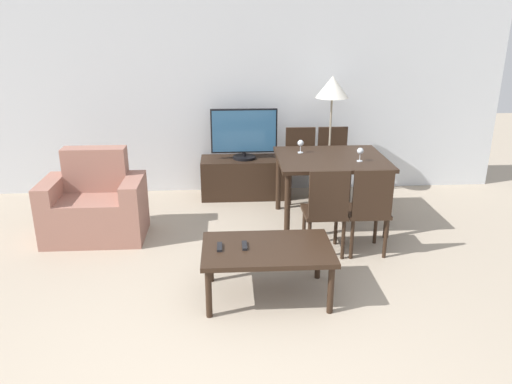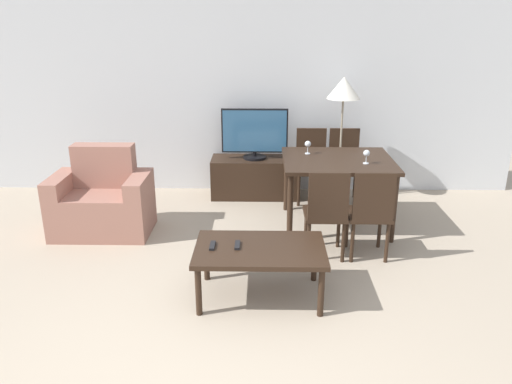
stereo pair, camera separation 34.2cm
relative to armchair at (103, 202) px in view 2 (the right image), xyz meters
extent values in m
cube|color=silver|center=(1.26, 1.44, 1.02)|extent=(7.35, 0.06, 2.70)
cube|color=#9E6B5B|center=(0.00, -0.03, -0.10)|extent=(0.65, 0.63, 0.46)
cube|color=#9E6B5B|center=(0.00, 0.18, 0.35)|extent=(0.65, 0.20, 0.46)
cube|color=#9E6B5B|center=(-0.41, -0.03, -0.01)|extent=(0.18, 0.63, 0.64)
cube|color=#9E6B5B|center=(0.41, -0.03, -0.01)|extent=(0.18, 0.63, 0.64)
cube|color=black|center=(1.59, 1.15, -0.08)|extent=(1.09, 0.46, 0.50)
cylinder|color=black|center=(1.59, 1.15, 0.18)|extent=(0.29, 0.29, 0.03)
cylinder|color=black|center=(1.59, 1.15, 0.22)|extent=(0.04, 0.04, 0.05)
cube|color=black|center=(1.59, 1.15, 0.52)|extent=(0.82, 0.04, 0.55)
cube|color=#2D5B84|center=(1.59, 1.12, 0.52)|extent=(0.78, 0.01, 0.51)
cube|color=black|center=(1.69, -1.30, 0.10)|extent=(1.05, 0.66, 0.04)
cylinder|color=black|center=(1.22, -1.57, -0.13)|extent=(0.05, 0.05, 0.41)
cylinder|color=black|center=(2.16, -1.57, -0.13)|extent=(0.05, 0.05, 0.41)
cylinder|color=black|center=(1.22, -1.02, -0.13)|extent=(0.05, 0.05, 0.41)
cylinder|color=black|center=(2.16, -1.02, -0.13)|extent=(0.05, 0.05, 0.41)
cube|color=black|center=(2.50, 0.22, 0.41)|extent=(1.17, 1.00, 0.04)
cylinder|color=black|center=(1.98, -0.22, 0.03)|extent=(0.06, 0.06, 0.72)
cylinder|color=black|center=(3.02, -0.22, 0.03)|extent=(0.06, 0.06, 0.72)
cylinder|color=black|center=(1.98, 0.66, 0.03)|extent=(0.06, 0.06, 0.72)
cylinder|color=black|center=(3.02, 0.66, 0.03)|extent=(0.06, 0.06, 0.72)
cube|color=black|center=(2.30, -0.51, 0.09)|extent=(0.40, 0.40, 0.04)
cylinder|color=black|center=(2.13, -0.35, -0.13)|extent=(0.04, 0.04, 0.40)
cylinder|color=black|center=(2.46, -0.35, -0.13)|extent=(0.04, 0.04, 0.40)
cylinder|color=black|center=(2.13, -0.67, -0.13)|extent=(0.04, 0.04, 0.40)
cylinder|color=black|center=(2.46, -0.67, -0.13)|extent=(0.04, 0.04, 0.40)
cube|color=black|center=(2.30, -0.69, 0.33)|extent=(0.37, 0.04, 0.45)
cube|color=black|center=(2.70, 0.95, 0.09)|extent=(0.40, 0.40, 0.04)
cylinder|color=black|center=(2.54, 0.79, -0.13)|extent=(0.04, 0.04, 0.40)
cylinder|color=black|center=(2.87, 0.79, -0.13)|extent=(0.04, 0.04, 0.40)
cylinder|color=black|center=(2.54, 1.11, -0.13)|extent=(0.04, 0.04, 0.40)
cylinder|color=black|center=(2.87, 1.11, -0.13)|extent=(0.04, 0.04, 0.40)
cube|color=black|center=(2.70, 1.13, 0.33)|extent=(0.37, 0.04, 0.45)
cube|color=black|center=(2.70, -0.51, 0.09)|extent=(0.40, 0.40, 0.04)
cylinder|color=black|center=(2.54, -0.35, -0.13)|extent=(0.04, 0.04, 0.40)
cylinder|color=black|center=(2.87, -0.35, -0.13)|extent=(0.04, 0.04, 0.40)
cylinder|color=black|center=(2.54, -0.67, -0.13)|extent=(0.04, 0.04, 0.40)
cylinder|color=black|center=(2.87, -0.67, -0.13)|extent=(0.04, 0.04, 0.40)
cube|color=black|center=(2.70, -0.69, 0.33)|extent=(0.37, 0.04, 0.45)
cube|color=black|center=(2.30, 0.95, 0.09)|extent=(0.40, 0.40, 0.04)
cylinder|color=black|center=(2.13, 0.79, -0.13)|extent=(0.04, 0.04, 0.40)
cylinder|color=black|center=(2.46, 0.79, -0.13)|extent=(0.04, 0.04, 0.40)
cylinder|color=black|center=(2.13, 1.11, -0.13)|extent=(0.04, 0.04, 0.40)
cylinder|color=black|center=(2.46, 1.11, -0.13)|extent=(0.04, 0.04, 0.40)
cube|color=black|center=(2.30, 1.13, 0.33)|extent=(0.37, 0.04, 0.45)
cylinder|color=gray|center=(2.64, 1.01, -0.32)|extent=(0.24, 0.24, 0.02)
cylinder|color=gray|center=(2.64, 1.01, 0.32)|extent=(0.02, 0.02, 1.25)
cone|color=white|center=(2.64, 1.01, 1.07)|extent=(0.39, 0.39, 0.25)
cube|color=black|center=(1.30, -1.29, 0.13)|extent=(0.04, 0.15, 0.02)
cube|color=black|center=(1.50, -1.28, 0.13)|extent=(0.04, 0.15, 0.02)
cylinder|color=silver|center=(2.19, 0.42, 0.43)|extent=(0.06, 0.06, 0.01)
cylinder|color=silver|center=(2.19, 0.42, 0.47)|extent=(0.01, 0.01, 0.07)
sphere|color=silver|center=(2.19, 0.42, 0.54)|extent=(0.07, 0.07, 0.07)
cylinder|color=silver|center=(2.76, 0.05, 0.43)|extent=(0.06, 0.06, 0.01)
cylinder|color=silver|center=(2.76, 0.05, 0.47)|extent=(0.01, 0.01, 0.07)
sphere|color=silver|center=(2.76, 0.05, 0.54)|extent=(0.07, 0.07, 0.07)
camera|label=1|loc=(1.38, -4.91, 1.88)|focal=35.00mm
camera|label=2|loc=(1.72, -4.91, 1.88)|focal=35.00mm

